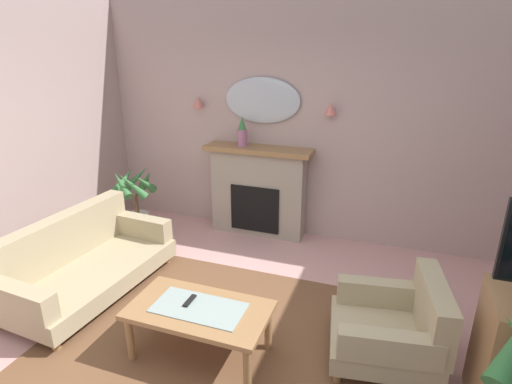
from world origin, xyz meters
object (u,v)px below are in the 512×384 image
mantel_vase_left (242,133)px  wall_sconce_right (331,109)px  wall_mirror (262,101)px  floral_couch (82,262)px  fireplace (258,192)px  wall_sconce_left (198,102)px  coffee_table (199,314)px  armchair_by_coffee_table (396,326)px  tv_remote (190,301)px  potted_plant_corner_palm (136,200)px

mantel_vase_left → wall_sconce_right: (1.05, 0.12, 0.33)m
wall_mirror → floral_couch: wall_mirror is taller
fireplace → wall_sconce_left: size_ratio=9.71×
wall_mirror → wall_sconce_right: bearing=-3.4°
floral_couch → wall_mirror: bearing=59.0°
fireplace → mantel_vase_left: size_ratio=3.65×
wall_sconce_right → coffee_table: (-0.53, -2.40, -1.28)m
armchair_by_coffee_table → tv_remote: bearing=-164.5°
mantel_vase_left → wall_sconce_right: 1.11m
fireplace → coffee_table: (0.32, -2.31, -0.19)m
floral_couch → potted_plant_corner_palm: 1.38m
wall_sconce_right → armchair_by_coffee_table: wall_sconce_right is taller
tv_remote → wall_sconce_right: bearing=75.1°
fireplace → wall_sconce_left: bearing=173.8°
mantel_vase_left → coffee_table: 2.52m
wall_sconce_left → tv_remote: (1.07, -2.36, -1.21)m
armchair_by_coffee_table → wall_mirror: bearing=132.1°
tv_remote → potted_plant_corner_palm: 2.45m
fireplace → tv_remote: (0.22, -2.27, -0.12)m
tv_remote → armchair_by_coffee_table: armchair_by_coffee_table is taller
wall_sconce_left → coffee_table: size_ratio=0.13×
potted_plant_corner_palm → armchair_by_coffee_table: bearing=-21.7°
mantel_vase_left → floral_couch: (-1.01, -1.84, -1.01)m
wall_sconce_right → armchair_by_coffee_table: (0.93, -1.93, -1.35)m
fireplace → coffee_table: fireplace is taller
wall_mirror → tv_remote: 2.73m
wall_sconce_right → fireplace: bearing=-173.8°
armchair_by_coffee_table → potted_plant_corner_palm: (-3.28, 1.31, 0.15)m
wall_sconce_left → coffee_table: 2.96m
fireplace → mantel_vase_left: mantel_vase_left is taller
mantel_vase_left → floral_couch: bearing=-118.7°
wall_sconce_right → coffee_table: size_ratio=0.13×
wall_sconce_left → tv_remote: size_ratio=0.88×
wall_sconce_right → floral_couch: wall_sconce_right is taller
wall_mirror → floral_couch: 2.73m
tv_remote → coffee_table: bearing=-22.6°
fireplace → potted_plant_corner_palm: (-1.50, -0.53, -0.11)m
coffee_table → potted_plant_corner_palm: size_ratio=1.23×
wall_sconce_right → potted_plant_corner_palm: (-2.35, -0.62, -1.20)m
wall_sconce_right → tv_remote: bearing=-104.9°
floral_couch → wall_sconce_left: bearing=79.6°
wall_sconce_right → tv_remote: 2.72m
fireplace → wall_mirror: wall_mirror is taller
fireplace → wall_sconce_left: (-0.85, 0.09, 1.09)m
fireplace → coffee_table: 2.34m
wall_mirror → potted_plant_corner_palm: (-1.50, -0.67, -1.25)m
coffee_table → wall_sconce_left: bearing=116.1°
tv_remote → armchair_by_coffee_table: bearing=15.5°
fireplace → tv_remote: bearing=-84.4°
floral_couch → mantel_vase_left: bearing=61.3°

